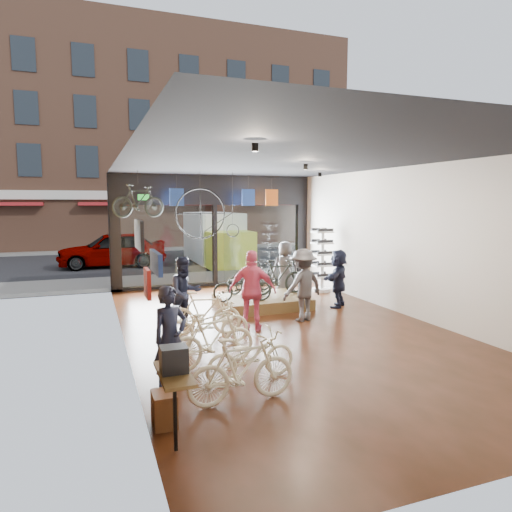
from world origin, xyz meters
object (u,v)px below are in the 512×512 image
street_car (112,249)px  display_platform (262,302)px  floor_bike_2 (251,356)px  customer_2 (252,291)px  box_truck (219,239)px  display_bike_left (242,286)px  customer_1 (185,293)px  customer_3 (303,285)px  customer_0 (170,338)px  customer_5 (338,278)px  sunglasses_rack (322,260)px  floor_bike_4 (207,324)px  floor_bike_3 (213,339)px  customer_4 (285,269)px  floor_bike_1 (242,370)px  display_bike_right (250,278)px  hung_bike (138,201)px  penny_farthing (211,215)px  display_bike_mid (279,277)px  floor_bike_5 (204,313)px

street_car → display_platform: street_car is taller
floor_bike_2 → customer_2: (1.00, 2.72, 0.51)m
box_truck → display_bike_left: bearing=-101.8°
customer_1 → customer_3: (2.85, -0.24, 0.05)m
customer_0 → display_platform: bearing=30.4°
floor_bike_2 → customer_0: size_ratio=0.95×
customer_1 → customer_5: size_ratio=1.04×
display_platform → sunglasses_rack: (2.62, 1.43, 0.89)m
box_truck → floor_bike_2: box_truck is taller
floor_bike_4 → customer_0: customer_0 is taller
customer_1 → customer_0: bearing=-121.1°
customer_3 → customer_0: bearing=23.3°
floor_bike_3 → display_platform: floor_bike_3 is taller
floor_bike_4 → customer_0: bearing=149.7°
floor_bike_4 → customer_4: size_ratio=1.02×
floor_bike_1 → customer_0: (-0.88, 0.81, 0.33)m
customer_1 → display_bike_right: bearing=26.3°
hung_bike → display_platform: bearing=-141.1°
box_truck → customer_4: box_truck is taller
floor_bike_2 → penny_farthing: 7.16m
customer_3 → customer_4: bearing=-121.4°
customer_1 → penny_farthing: size_ratio=0.87×
floor_bike_3 → customer_2: (1.44, 1.92, 0.42)m
street_car → customer_2: customer_2 is taller
floor_bike_2 → hung_bike: bearing=2.1°
display_bike_left → customer_0: size_ratio=0.94×
display_bike_mid → customer_3: bearing=174.0°
floor_bike_3 → customer_2: bearing=-48.4°
floor_bike_1 → customer_2: bearing=-24.5°
customer_2 → hung_bike: size_ratio=1.16×
box_truck → floor_bike_1: bearing=-104.3°
display_platform → customer_4: customer_4 is taller
display_bike_right → penny_farthing: 2.34m
customer_5 → sunglasses_rack: bearing=-152.1°
street_car → customer_4: 9.78m
display_bike_left → hung_bike: bearing=54.0°
display_bike_right → customer_0: (-3.20, -5.38, 0.09)m
customer_2 → hung_bike: (-2.02, 4.03, 2.01)m
floor_bike_5 → sunglasses_rack: (4.78, 3.50, 0.55)m
hung_bike → customer_3: bearing=-155.0°
customer_0 → customer_3: bearing=14.5°
floor_bike_5 → box_truck: bearing=-3.9°
floor_bike_3 → display_bike_right: bearing=-38.4°
customer_4 → customer_5: 2.00m
box_truck → customer_2: (-2.23, -10.83, -0.28)m
floor_bike_2 → floor_bike_4: 2.00m
floor_bike_5 → display_bike_left: bearing=-27.8°
floor_bike_5 → penny_farthing: penny_farthing is taller
floor_bike_2 → customer_4: (3.25, 5.97, 0.44)m
display_platform → customer_5: size_ratio=1.50×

